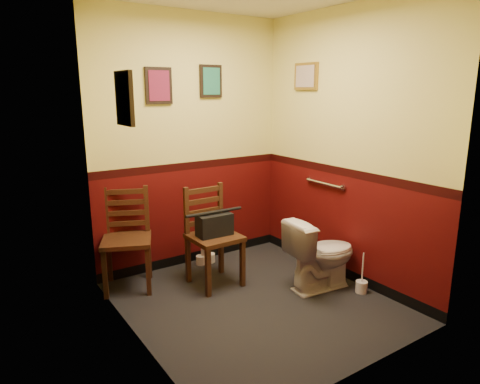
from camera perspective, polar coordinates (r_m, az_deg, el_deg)
name	(u,v)px	position (r m, az deg, el deg)	size (l,w,h in m)	color
floor	(255,303)	(4.07, 2.03, -14.53)	(2.20, 2.40, 0.00)	black
wall_back	(191,143)	(4.65, -6.59, 6.46)	(2.20, 2.70, 0.00)	#470909
wall_front	(370,182)	(2.78, 16.95, 1.27)	(2.20, 2.70, 0.00)	#470909
wall_left	(131,171)	(3.13, -14.33, 2.75)	(2.40, 2.70, 0.00)	#470909
wall_right	(346,148)	(4.37, 14.00, 5.71)	(2.40, 2.70, 0.00)	#470909
grab_bar	(324,183)	(4.59, 11.16, 1.12)	(0.05, 0.56, 0.06)	silver
framed_print_back_a	(159,86)	(4.45, -10.79, 13.75)	(0.28, 0.04, 0.36)	black
framed_print_back_b	(211,81)	(4.72, -3.91, 14.52)	(0.26, 0.04, 0.34)	black
framed_print_left	(125,98)	(3.18, -15.13, 11.95)	(0.04, 0.30, 0.38)	black
framed_print_right	(306,76)	(4.75, 8.78, 15.00)	(0.04, 0.34, 0.28)	olive
toilet	(321,254)	(4.28, 10.79, -8.15)	(0.40, 0.71, 0.70)	white
toilet_brush	(361,286)	(4.39, 15.89, -11.95)	(0.11, 0.11, 0.41)	silver
chair_left	(127,239)	(4.34, -14.84, -6.05)	(0.60, 0.60, 0.98)	#492916
chair_right	(212,236)	(4.28, -3.72, -5.87)	(0.47, 0.47, 0.99)	#492916
handbag	(214,225)	(4.20, -3.43, -4.35)	(0.35, 0.18, 0.25)	black
tp_stack	(206,253)	(4.87, -4.57, -8.11)	(0.23, 0.14, 0.30)	silver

